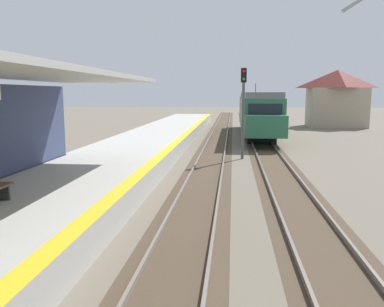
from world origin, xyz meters
The scene contains 6 objects.
station_platform centered at (-2.50, 16.00, 0.45)m, with size 5.00×80.00×0.91m.
track_pair_nearest_platform centered at (1.90, 20.00, 0.05)m, with size 2.34×120.00×0.16m.
track_pair_middle centered at (5.30, 20.00, 0.05)m, with size 2.34×120.00×0.16m.
approaching_train centered at (5.30, 36.66, 2.18)m, with size 2.93×19.60×4.76m.
rail_signal_post centered at (3.67, 23.31, 3.19)m, with size 0.32×0.34×5.20m.
distant_trackside_house centered at (14.79, 47.06, 3.34)m, with size 6.60×5.28×6.40m.
Camera 1 is at (3.08, 0.43, 3.79)m, focal length 36.91 mm.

